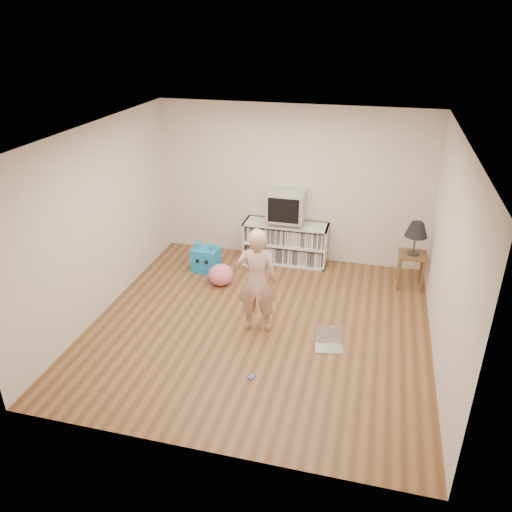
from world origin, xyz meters
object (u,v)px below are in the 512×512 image
object	(u,v)px
media_unit	(286,242)
dvd_deck	(286,221)
side_table	(412,262)
plush_blue	(206,259)
laptop	(329,341)
table_lamp	(417,230)
plush_pink	(221,275)
crt_tv	(286,205)
person	(257,281)

from	to	relation	value
media_unit	dvd_deck	world-z (taller)	dvd_deck
side_table	plush_blue	xyz separation A→B (m)	(-3.24, -0.28, -0.21)
laptop	media_unit	bearing A→B (deg)	103.52
table_lamp	plush_pink	world-z (taller)	table_lamp
side_table	plush_pink	size ratio (longest dim) A/B	1.40
dvd_deck	crt_tv	size ratio (longest dim) A/B	0.75
dvd_deck	plush_blue	size ratio (longest dim) A/B	0.93
media_unit	table_lamp	world-z (taller)	table_lamp
dvd_deck	laptop	size ratio (longest dim) A/B	1.14
side_table	person	bearing A→B (deg)	-139.52
person	plush_pink	world-z (taller)	person
crt_tv	table_lamp	size ratio (longest dim) A/B	1.17
dvd_deck	crt_tv	world-z (taller)	crt_tv
media_unit	person	bearing A→B (deg)	-89.25
dvd_deck	side_table	size ratio (longest dim) A/B	0.82
plush_blue	dvd_deck	bearing A→B (deg)	31.73
crt_tv	table_lamp	bearing A→B (deg)	-10.18
dvd_deck	plush_pink	bearing A→B (deg)	-128.00
table_lamp	person	xyz separation A→B (m)	(-2.01, -1.72, -0.21)
crt_tv	person	distance (m)	2.11
media_unit	laptop	distance (m)	2.50
person	laptop	xyz separation A→B (m)	(0.99, -0.16, -0.66)
crt_tv	plush_blue	distance (m)	1.59
media_unit	plush_pink	size ratio (longest dim) A/B	3.57
laptop	plush_blue	world-z (taller)	plush_blue
crt_tv	laptop	bearing A→B (deg)	-65.58
media_unit	crt_tv	size ratio (longest dim) A/B	2.33
person	plush_blue	distance (m)	1.96
side_table	plush_pink	xyz separation A→B (m)	(-2.86, -0.67, -0.25)
laptop	table_lamp	bearing A→B (deg)	50.76
plush_blue	table_lamp	bearing A→B (deg)	8.23
media_unit	plush_blue	bearing A→B (deg)	-151.00
media_unit	person	size ratio (longest dim) A/B	0.96
side_table	laptop	xyz separation A→B (m)	(-1.02, -1.88, -0.35)
plush_pink	plush_blue	bearing A→B (deg)	134.45
media_unit	crt_tv	world-z (taller)	crt_tv
crt_tv	table_lamp	distance (m)	2.08
side_table	plush_pink	world-z (taller)	side_table
media_unit	table_lamp	bearing A→B (deg)	-10.70
dvd_deck	table_lamp	bearing A→B (deg)	-10.27
table_lamp	side_table	bearing A→B (deg)	0.00
crt_tv	person	size ratio (longest dim) A/B	0.41
dvd_deck	person	bearing A→B (deg)	-89.25
person	plush_pink	distance (m)	1.46
table_lamp	laptop	bearing A→B (deg)	-118.53
crt_tv	plush_pink	bearing A→B (deg)	-128.09
media_unit	dvd_deck	bearing A→B (deg)	-90.00
laptop	crt_tv	bearing A→B (deg)	103.70
media_unit	person	distance (m)	2.14
side_table	table_lamp	bearing A→B (deg)	0.00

